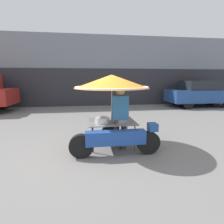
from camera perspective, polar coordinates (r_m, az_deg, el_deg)
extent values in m
plane|color=slate|center=(4.42, -6.25, -12.91)|extent=(36.00, 36.00, 0.00)
cube|color=gray|center=(12.55, -7.87, 12.94)|extent=(28.00, 2.00, 4.48)
cube|color=#28282D|center=(11.52, -7.69, 7.96)|extent=(23.80, 0.06, 2.40)
cylinder|color=black|center=(4.31, 11.74, -9.72)|extent=(0.56, 0.14, 0.56)
cylinder|color=black|center=(4.08, -9.99, -10.89)|extent=(0.56, 0.14, 0.56)
cube|color=#1E479E|center=(4.06, 1.21, -8.37)|extent=(1.39, 0.24, 0.32)
cube|color=#234C93|center=(4.23, 13.12, -4.78)|extent=(0.20, 0.24, 0.18)
cylinder|color=black|center=(5.01, -0.57, -6.84)|extent=(0.50, 0.14, 0.50)
cylinder|color=#515156|center=(4.42, 7.40, -8.38)|extent=(0.03, 0.03, 0.66)
cylinder|color=#515156|center=(5.20, 4.90, -5.34)|extent=(0.03, 0.03, 0.66)
cylinder|color=#515156|center=(4.27, -6.22, -9.05)|extent=(0.03, 0.03, 0.66)
cylinder|color=#515156|center=(5.07, -6.56, -5.79)|extent=(0.03, 0.03, 0.66)
cube|color=gray|center=(4.62, -0.09, -3.05)|extent=(1.21, 1.00, 0.02)
cylinder|color=#B2B2B7|center=(4.53, -0.09, 2.36)|extent=(0.03, 0.03, 0.86)
cone|color=orange|center=(4.48, -0.09, 9.97)|extent=(1.91, 1.91, 0.34)
torus|color=white|center=(4.48, -0.09, 8.06)|extent=(1.87, 1.87, 0.05)
cylinder|color=silver|center=(4.40, -3.29, -2.70)|extent=(0.34, 0.34, 0.14)
cylinder|color=#939399|center=(4.48, 2.86, -2.20)|extent=(0.38, 0.38, 0.18)
cylinder|color=#4C473D|center=(4.47, 1.52, -7.20)|extent=(0.14, 0.14, 0.78)
cylinder|color=#4C473D|center=(4.50, 3.80, -7.09)|extent=(0.14, 0.14, 0.78)
cube|color=teal|center=(4.32, 2.74, 1.52)|extent=(0.38, 0.22, 0.59)
sphere|color=tan|center=(4.27, 2.79, 6.81)|extent=(0.21, 0.21, 0.21)
cylinder|color=black|center=(13.93, 29.83, 3.49)|extent=(0.65, 0.20, 0.65)
cylinder|color=black|center=(11.21, 23.60, 2.55)|extent=(0.65, 0.20, 0.65)
cylinder|color=black|center=(12.47, 20.07, 3.57)|extent=(0.65, 0.20, 0.65)
cube|color=navy|center=(12.51, 27.20, 4.77)|extent=(4.31, 1.74, 0.75)
cube|color=#1E2328|center=(12.35, 26.64, 7.81)|extent=(2.07, 1.53, 0.56)
cylinder|color=black|center=(11.84, -32.32, 2.64)|extent=(0.84, 0.24, 0.84)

